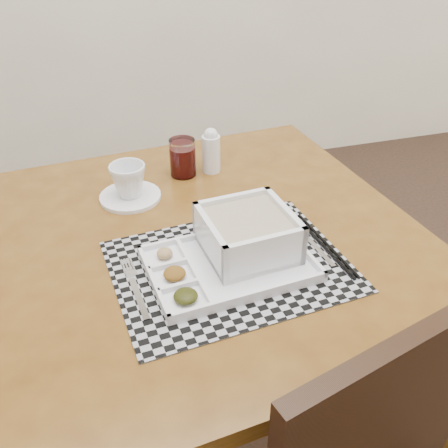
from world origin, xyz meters
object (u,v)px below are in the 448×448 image
(dining_table, at_px, (205,260))
(serving_tray, at_px, (242,243))
(juice_glass, at_px, (183,159))
(creamer_bottle, at_px, (211,151))
(cup, at_px, (128,180))

(dining_table, xyz_separation_m, serving_tray, (0.05, -0.11, 0.11))
(dining_table, bearing_deg, juice_glass, 86.31)
(juice_glass, relative_size, creamer_bottle, 0.81)
(creamer_bottle, bearing_deg, cup, -160.44)
(juice_glass, bearing_deg, cup, -151.42)
(serving_tray, height_order, creamer_bottle, creamer_bottle)
(dining_table, relative_size, cup, 11.67)
(serving_tray, xyz_separation_m, creamer_bottle, (0.04, 0.39, 0.02))
(dining_table, relative_size, creamer_bottle, 8.32)
(dining_table, relative_size, juice_glass, 10.31)
(cup, bearing_deg, creamer_bottle, 24.62)
(creamer_bottle, bearing_deg, dining_table, -108.72)
(serving_tray, distance_m, juice_glass, 0.39)
(serving_tray, height_order, juice_glass, same)
(dining_table, xyz_separation_m, creamer_bottle, (0.10, 0.28, 0.13))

